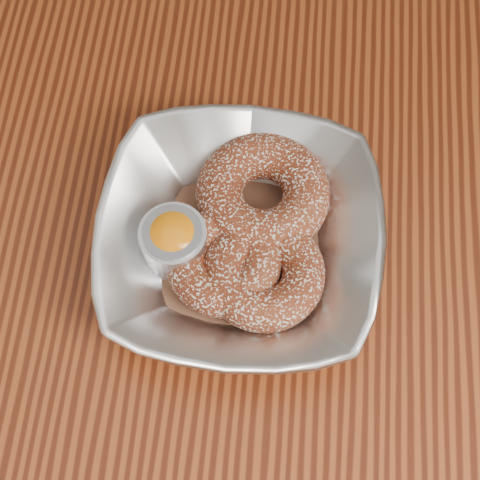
# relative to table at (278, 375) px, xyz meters

# --- Properties ---
(ground_plane) EXTENTS (4.00, 4.00, 0.00)m
(ground_plane) POSITION_rel_table_xyz_m (0.00, 0.00, -0.65)
(ground_plane) COLOR #565659
(ground_plane) RESTS_ON ground
(table) EXTENTS (1.20, 0.80, 0.75)m
(table) POSITION_rel_table_xyz_m (0.00, 0.00, 0.00)
(table) COLOR maroon
(table) RESTS_ON ground_plane
(serving_bowl) EXTENTS (0.22, 0.22, 0.05)m
(serving_bowl) POSITION_rel_table_xyz_m (-0.04, 0.07, 0.13)
(serving_bowl) COLOR silver
(serving_bowl) RESTS_ON table
(parchment) EXTENTS (0.20, 0.20, 0.00)m
(parchment) POSITION_rel_table_xyz_m (-0.04, 0.07, 0.11)
(parchment) COLOR brown
(parchment) RESTS_ON table
(donut_back) EXTENTS (0.13, 0.13, 0.04)m
(donut_back) POSITION_rel_table_xyz_m (-0.03, 0.12, 0.13)
(donut_back) COLOR maroon
(donut_back) RESTS_ON parchment
(donut_front) EXTENTS (0.12, 0.12, 0.03)m
(donut_front) POSITION_rel_table_xyz_m (-0.05, 0.06, 0.12)
(donut_front) COLOR maroon
(donut_front) RESTS_ON parchment
(donut_extra) EXTENTS (0.12, 0.12, 0.03)m
(donut_extra) POSITION_rel_table_xyz_m (-0.02, 0.05, 0.13)
(donut_extra) COLOR maroon
(donut_extra) RESTS_ON parchment
(ramekin) EXTENTS (0.05, 0.05, 0.05)m
(ramekin) POSITION_rel_table_xyz_m (-0.09, 0.07, 0.13)
(ramekin) COLOR silver
(ramekin) RESTS_ON table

